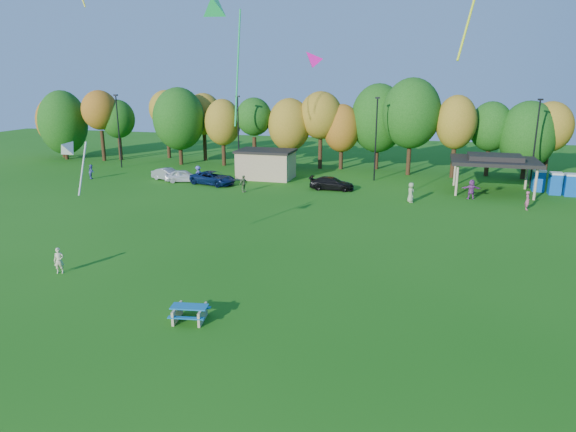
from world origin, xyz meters
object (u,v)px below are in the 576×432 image
(kite_flyer, at_px, (59,261))
(car_c, at_px, (213,178))
(porta_potties, at_px, (555,183))
(car_a, at_px, (183,176))
(car_b, at_px, (168,174))
(picnic_table, at_px, (190,312))
(car_d, at_px, (332,183))

(kite_flyer, relative_size, car_c, 0.31)
(porta_potties, xyz_separation_m, kite_flyer, (-32.52, -31.05, -0.32))
(car_a, bearing_deg, car_b, 61.63)
(porta_potties, bearing_deg, kite_flyer, -136.32)
(porta_potties, relative_size, picnic_table, 1.96)
(car_a, distance_m, car_d, 16.46)
(picnic_table, distance_m, kite_flyer, 10.67)
(kite_flyer, xyz_separation_m, car_d, (11.05, 27.06, -0.12))
(porta_potties, bearing_deg, picnic_table, -123.00)
(porta_potties, xyz_separation_m, picnic_table, (-22.46, -34.59, -0.67))
(picnic_table, relative_size, kite_flyer, 1.24)
(picnic_table, height_order, car_a, car_a)
(car_d, bearing_deg, porta_potties, -81.05)
(porta_potties, xyz_separation_m, car_a, (-37.93, -4.32, -0.42))
(car_a, distance_m, car_c, 3.73)
(porta_potties, relative_size, car_b, 0.94)
(picnic_table, bearing_deg, car_a, 107.99)
(kite_flyer, bearing_deg, car_d, 41.80)
(porta_potties, xyz_separation_m, car_d, (-21.48, -3.99, -0.44))
(kite_flyer, xyz_separation_m, car_a, (-5.41, 26.73, -0.10))
(car_a, bearing_deg, car_d, -105.38)
(car_b, relative_size, car_d, 0.88)
(porta_potties, bearing_deg, car_c, -172.03)
(kite_flyer, distance_m, car_c, 26.31)
(picnic_table, distance_m, car_b, 35.39)
(kite_flyer, height_order, car_b, kite_flyer)
(car_c, xyz_separation_m, car_d, (12.75, 0.80, -0.05))
(porta_potties, relative_size, car_a, 0.94)
(porta_potties, height_order, kite_flyer, porta_potties)
(car_c, bearing_deg, car_d, -71.15)
(car_d, bearing_deg, car_a, 89.59)
(picnic_table, xyz_separation_m, car_b, (-17.59, 30.71, 0.22))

